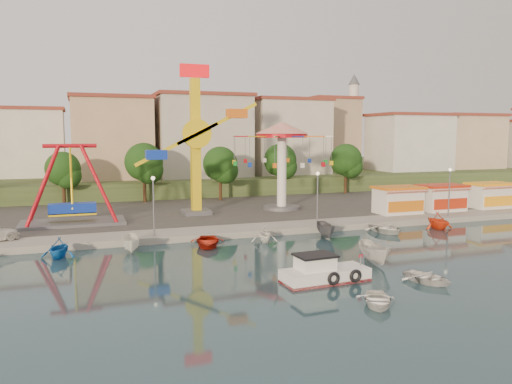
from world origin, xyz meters
name	(u,v)px	position (x,y,z in m)	size (l,w,h in m)	color
ground	(297,272)	(0.00, 0.00, 0.00)	(200.00, 200.00, 0.00)	#142D37
quay_deck	(160,184)	(0.00, 62.00, 0.30)	(200.00, 100.00, 0.60)	#9E998E
asphalt_pad	(199,206)	(0.00, 30.00, 0.60)	(90.00, 28.00, 0.01)	#4C4944
hill_terrace	(156,176)	(0.00, 67.00, 1.50)	(200.00, 60.00, 3.00)	#384C26
pirate_ship_ride	(72,186)	(-14.83, 21.56, 4.39)	(10.00, 5.00, 8.00)	#59595E
kamikaze_tower	(200,145)	(-1.35, 23.23, 8.32)	(9.12, 3.10, 16.50)	#59595E
wave_swinger	(282,146)	(8.64, 23.77, 8.20)	(11.60, 11.60, 10.40)	#59595E
booth_left	(398,200)	(19.91, 16.49, 2.16)	(5.40, 3.78, 3.08)	white
booth_mid	(442,197)	(25.98, 16.49, 2.16)	(5.40, 3.78, 3.08)	white
booth_right	(490,195)	(33.18, 16.49, 2.16)	(5.40, 3.78, 3.08)	white
lamp_post_1	(154,208)	(-8.00, 13.00, 3.10)	(0.14, 0.14, 5.00)	#59595E
lamp_post_2	(317,200)	(8.00, 13.00, 3.10)	(0.14, 0.14, 5.00)	#59595E
lamp_post_3	(449,193)	(24.00, 13.00, 3.10)	(0.14, 0.14, 5.00)	#59595E
tree_1	(63,169)	(-16.00, 36.24, 5.20)	(4.35, 4.35, 6.80)	#382314
tree_2	(144,162)	(-6.00, 35.81, 5.92)	(5.02, 5.02, 7.85)	#382314
tree_3	(220,164)	(4.00, 34.36, 5.55)	(4.68, 4.68, 7.32)	#382314
tree_4	(280,160)	(14.00, 37.35, 5.75)	(4.86, 4.86, 7.60)	#382314
tree_5	(346,160)	(24.00, 35.54, 5.71)	(4.83, 4.83, 7.54)	#382314
building_1	(27,149)	(-21.33, 51.38, 7.32)	(12.33, 9.01, 8.63)	silver
building_2	(117,140)	(-8.19, 51.96, 8.62)	(11.95, 9.28, 11.23)	tan
building_3	(206,146)	(5.60, 48.80, 7.60)	(12.59, 10.50, 9.20)	beige
building_4	(275,145)	(19.07, 52.20, 7.62)	(10.75, 9.23, 9.24)	beige
building_5	(346,140)	(32.37, 50.33, 8.61)	(12.77, 10.96, 11.21)	tan
building_6	(405,136)	(44.15, 48.77, 9.18)	(8.23, 8.98, 12.36)	silver
building_7	(439,145)	(56.03, 53.70, 7.38)	(11.59, 10.93, 8.76)	beige
minaret	(353,119)	(36.00, 54.00, 12.55)	(2.80, 2.80, 18.00)	silver
cabin_motorboat	(323,274)	(0.57, -2.75, 0.54)	(5.83, 2.53, 2.01)	white
rowboat_a	(428,278)	(6.82, -5.21, 0.34)	(2.38, 3.33, 0.69)	white
rowboat_b	(377,300)	(1.32, -7.85, 0.33)	(2.25, 3.14, 0.65)	white
skiff	(375,253)	(6.29, 0.11, 0.80)	(1.56, 4.14, 1.60)	silver
moored_boat_1	(59,248)	(-15.79, 9.80, 0.80)	(2.62, 3.04, 1.60)	blue
moored_boat_2	(131,244)	(-10.32, 9.80, 0.71)	(1.38, 3.67, 1.42)	silver
moored_boat_3	(207,241)	(-3.98, 9.80, 0.43)	(2.97, 4.16, 0.86)	#AC1D0D
moored_boat_4	(264,234)	(1.22, 9.80, 0.72)	(2.37, 2.74, 1.44)	white
moored_boat_5	(326,230)	(7.30, 9.80, 0.71)	(1.37, 3.65, 1.41)	#545358
moored_boat_6	(386,228)	(13.84, 9.80, 0.43)	(2.94, 4.11, 0.85)	white
moored_boat_7	(438,220)	(20.00, 9.80, 0.88)	(2.88, 3.33, 1.76)	#EF3C15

